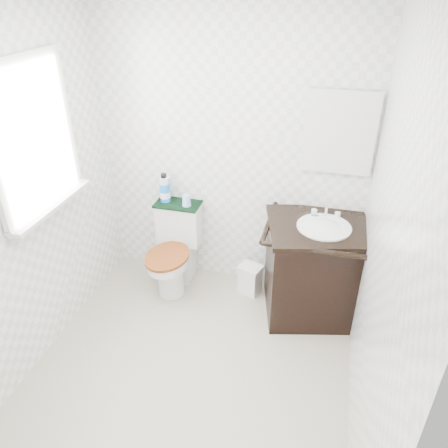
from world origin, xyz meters
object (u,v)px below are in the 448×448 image
at_px(toilet, 176,252).
at_px(vanity, 315,267).
at_px(trash_bin, 250,279).
at_px(cup, 186,200).
at_px(mouthwash_bottle, 165,189).

xyz_separation_m(toilet, vanity, (1.21, -0.07, 0.11)).
xyz_separation_m(toilet, trash_bin, (0.67, 0.02, -0.18)).
height_order(trash_bin, cup, cup).
bearing_deg(cup, mouthwash_bottle, 169.72).
height_order(vanity, cup, vanity).
height_order(vanity, trash_bin, vanity).
bearing_deg(toilet, vanity, -3.24).
relative_size(mouthwash_bottle, cup, 2.62).
bearing_deg(vanity, toilet, 176.76).
bearing_deg(trash_bin, mouthwash_bottle, 171.68).
height_order(toilet, cup, cup).
relative_size(toilet, vanity, 0.80).
height_order(toilet, trash_bin, toilet).
bearing_deg(vanity, trash_bin, 170.58).
relative_size(vanity, mouthwash_bottle, 3.65).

